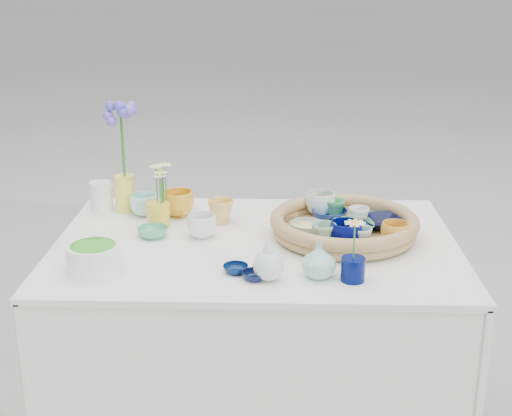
{
  "coord_description": "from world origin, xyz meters",
  "views": [
    {
      "loc": [
        0.06,
        -2.09,
        1.59
      ],
      "look_at": [
        0.0,
        0.02,
        0.87
      ],
      "focal_mm": 50.0,
      "sensor_mm": 36.0,
      "label": 1
    }
  ],
  "objects": [
    {
      "name": "tray_ceramic_6",
      "position": [
        0.21,
        0.21,
        0.82
      ],
      "size": [
        0.12,
        0.12,
        0.08
      ],
      "primitive_type": "imported",
      "rotation": [
        0.0,
        0.0,
        0.2
      ],
      "color": "silver",
      "rests_on": "wicker_tray"
    },
    {
      "name": "loose_ceramic_1",
      "position": [
        -0.12,
        0.17,
        0.81
      ],
      "size": [
        0.12,
        0.12,
        0.08
      ],
      "primitive_type": "imported",
      "rotation": [
        0.0,
        0.0,
        -0.41
      ],
      "color": "#E2B154",
      "rests_on": "display_table"
    },
    {
      "name": "single_daisy",
      "position": [
        0.28,
        -0.28,
        0.88
      ],
      "size": [
        0.08,
        0.08,
        0.12
      ],
      "primitive_type": null,
      "rotation": [
        0.0,
        0.0,
        -0.15
      ],
      "color": "white",
      "rests_on": "bud_vase_cobalt"
    },
    {
      "name": "loose_ceramic_6",
      "position": [
        0.01,
        -0.28,
        0.78
      ],
      "size": [
        0.09,
        0.09,
        0.02
      ],
      "primitive_type": "imported",
      "rotation": [
        0.0,
        0.0,
        0.26
      ],
      "color": "#081235",
      "rests_on": "display_table"
    },
    {
      "name": "tray_ceramic_10",
      "position": [
        0.15,
        0.04,
        0.79
      ],
      "size": [
        0.12,
        0.12,
        0.02
      ],
      "primitive_type": "imported",
      "rotation": [
        0.0,
        0.0,
        -0.4
      ],
      "color": "#DCCD79",
      "rests_on": "wicker_tray"
    },
    {
      "name": "wicker_tray",
      "position": [
        0.28,
        0.05,
        0.8
      ],
      "size": [
        0.47,
        0.47,
        0.08
      ],
      "primitive_type": null,
      "color": "#A18044",
      "rests_on": "display_table"
    },
    {
      "name": "bud_vase_cobalt",
      "position": [
        0.28,
        -0.28,
        0.8
      ],
      "size": [
        0.07,
        0.07,
        0.07
      ],
      "primitive_type": "cylinder",
      "rotation": [
        0.0,
        0.0,
        -0.09
      ],
      "color": "#000843",
      "rests_on": "display_table"
    },
    {
      "name": "loose_ceramic_5",
      "position": [
        -0.4,
        0.24,
        0.8
      ],
      "size": [
        0.12,
        0.12,
        0.08
      ],
      "primitive_type": "imported",
      "rotation": [
        0.0,
        0.0,
        -0.34
      ],
      "color": "#ADE6D5",
      "rests_on": "display_table"
    },
    {
      "name": "tray_ceramic_9",
      "position": [
        0.27,
        -0.07,
        0.82
      ],
      "size": [
        0.12,
        0.12,
        0.08
      ],
      "primitive_type": "imported",
      "rotation": [
        0.0,
        0.0,
        0.28
      ],
      "color": "#02074A",
      "rests_on": "wicker_tray"
    },
    {
      "name": "bud_vase_paleblue",
      "position": [
        0.04,
        -0.29,
        0.83
      ],
      "size": [
        0.1,
        0.1,
        0.13
      ],
      "primitive_type": null,
      "rotation": [
        0.0,
        0.0,
        -0.11
      ],
      "color": "silver",
      "rests_on": "display_table"
    },
    {
      "name": "daisy_posy",
      "position": [
        -0.32,
        0.14,
        0.91
      ],
      "size": [
        0.08,
        0.08,
        0.13
      ],
      "primitive_type": null,
      "rotation": [
        0.0,
        0.0,
        -0.08
      ],
      "color": "white",
      "rests_on": "daisy_cup"
    },
    {
      "name": "tray_ceramic_2",
      "position": [
        0.43,
        -0.05,
        0.82
      ],
      "size": [
        0.1,
        0.1,
        0.07
      ],
      "primitive_type": "imported",
      "rotation": [
        0.0,
        0.0,
        -0.21
      ],
      "color": "gold",
      "rests_on": "wicker_tray"
    },
    {
      "name": "tray_ceramic_4",
      "position": [
        0.21,
        -0.07,
        0.82
      ],
      "size": [
        0.1,
        0.1,
        0.07
      ],
      "primitive_type": "imported",
      "rotation": [
        0.0,
        0.0,
        -0.42
      ],
      "color": "#89B896",
      "rests_on": "wicker_tray"
    },
    {
      "name": "tray_ceramic_8",
      "position": [
        0.42,
        0.22,
        0.8
      ],
      "size": [
        0.12,
        0.12,
        0.03
      ],
      "primitive_type": "imported",
      "rotation": [
        0.0,
        0.0,
        -0.12
      ],
      "color": "#83A7EC",
      "rests_on": "wicker_tray"
    },
    {
      "name": "loose_ceramic_3",
      "position": [
        -0.17,
        0.04,
        0.8
      ],
      "size": [
        0.1,
        0.1,
        0.07
      ],
      "primitive_type": "imported",
      "rotation": [
        0.0,
        0.0,
        -0.01
      ],
      "color": "silver",
      "rests_on": "display_table"
    },
    {
      "name": "loose_ceramic_2",
      "position": [
        -0.33,
        0.03,
        0.78
      ],
      "size": [
        0.12,
        0.12,
        0.03
      ],
      "primitive_type": "imported",
      "rotation": [
        0.0,
        0.0,
        0.31
      ],
      "color": "#4CA379",
      "rests_on": "display_table"
    },
    {
      "name": "gerbera",
      "position": [
        -0.47,
        0.29,
        1.02
      ],
      "size": [
        0.11,
        0.11,
        0.27
      ],
      "primitive_type": null,
      "rotation": [
        0.0,
        0.0,
        -0.04
      ],
      "color": "orange",
      "rests_on": "tall_vase_yellow"
    },
    {
      "name": "fluted_bowl",
      "position": [
        -0.45,
        -0.24,
        0.81
      ],
      "size": [
        0.19,
        0.19,
        0.08
      ],
      "primitive_type": null,
      "rotation": [
        0.0,
        0.0,
        -0.24
      ],
      "color": "white",
      "rests_on": "display_table"
    },
    {
      "name": "hydrangea",
      "position": [
        -0.46,
        0.27,
        1.01
      ],
      "size": [
        0.1,
        0.1,
        0.31
      ],
      "primitive_type": null,
      "rotation": [
        0.0,
        0.0,
        0.18
      ],
      "color": "#664EC3",
      "rests_on": "tall_vase_yellow"
    },
    {
      "name": "tray_ceramic_5",
      "position": [
        0.16,
        0.04,
        0.8
      ],
      "size": [
        0.13,
        0.13,
        0.03
      ],
      "primitive_type": "imported",
      "rotation": [
        0.0,
        0.0,
        0.23
      ],
      "color": "#ABCBBF",
      "rests_on": "wicker_tray"
    },
    {
      "name": "tray_ceramic_1",
      "position": [
        0.41,
        0.09,
        0.8
      ],
      "size": [
        0.17,
        0.17,
        0.03
      ],
      "primitive_type": "imported",
      "rotation": [
        0.0,
        0.0,
        0.28
      ],
      "color": "black",
      "rests_on": "wicker_tray"
    },
    {
      "name": "tray_ceramic_11",
      "position": [
        0.32,
        -0.08,
        0.81
      ],
      "size": [
        0.07,
        0.07,
        0.06
      ],
      "primitive_type": "imported",
      "rotation": [
        0.0,
        0.0,
        -0.1
      ],
      "color": "#A8CFC0",
      "rests_on": "wicker_tray"
    },
    {
      "name": "daisy_cup",
      "position": [
        -0.33,
        0.13,
        0.81
      ],
      "size": [
        0.09,
        0.09,
        0.08
      ],
      "primitive_type": "cylinder",
      "rotation": [
        0.0,
        0.0,
        0.24
      ],
      "color": "yellow",
      "rests_on": "display_table"
    },
    {
      "name": "loose_ceramic_0",
      "position": [
        -0.28,
        0.24,
        0.81
      ],
      "size": [
        0.14,
        0.14,
        0.09
      ],
      "primitive_type": "imported",
      "rotation": [
        0.0,
        0.0,
        0.3
      ],
      "color": "gold",
      "rests_on": "display_table"
    },
    {
      "name": "tray_ceramic_7",
      "position": [
        0.33,
        0.1,
        0.82
      ],
      "size": [
        0.08,
        0.08,
        0.06
      ],
      "primitive_type": "imported",
      "rotation": [
        0.0,
        0.0,
        0.19
      ],
      "color": "silver",
      "rests_on": "wicker_tray"
    },
    {
      "name": "tray_ceramic_0",
      "position": [
        0.24,
        0.16,
        0.8
      ],
      "size": [
        0.14,
        0.14,
        0.04
      ],
      "primitive_type": "imported",
      "rotation": [
        0.0,
        0.0,
        -0.16
      ],
      "color": "navy",
      "rests_on": "wicker_tray"
    },
    {
      "name": "tray_ceramic_3",
      "position": [
        0.31,
        0.06,
        0.8
      ],
      "size": [
        0.14,
        0.14,
        0.03
      ],
      "primitive_type": "imported",
      "rotation": [
        0.0,
        0.0,
        0.16
      ],
      "color": "#47915A",
      "rests_on": "wicker_tray"
    },
    {
      "name": "loose_ceramic_4",
      "position": [
        -0.05,
        -0.24,
        0.78
      ],
      "size": [
        0.09,
        0.09,
        0.02
      ],
      "primitive_type": "imported",
      "rotation": [
        0.0,
        0.0,
        -0.33
      ],
      "color": "#041744",
      "rests_on": "display_table"
    },
    {
      "name": "tall_vase_yellow",
      "position": [
        -0.47,
        0.28,
        0.83
      ],
      "size": [
        0.08,
        0.08,
        0.13
      ],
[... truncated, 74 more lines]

